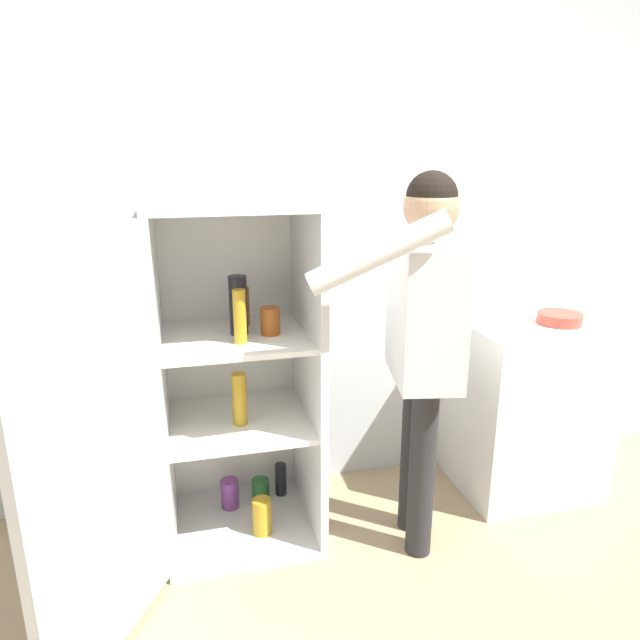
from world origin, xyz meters
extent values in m
plane|color=tan|center=(0.00, 0.00, 0.00)|extent=(12.00, 12.00, 0.00)
cube|color=silver|center=(0.00, 0.98, 1.27)|extent=(7.00, 0.06, 2.55)
cube|color=silver|center=(-0.29, 0.61, 0.02)|extent=(0.69, 0.64, 0.04)
cube|color=silver|center=(-0.29, 0.61, 1.55)|extent=(0.69, 0.64, 0.04)
cube|color=white|center=(-0.29, 0.91, 0.78)|extent=(0.69, 0.03, 1.49)
cube|color=silver|center=(-0.61, 0.61, 0.78)|extent=(0.03, 0.64, 1.49)
cube|color=silver|center=(0.04, 0.61, 0.78)|extent=(0.04, 0.64, 1.49)
cube|color=white|center=(-0.29, 0.61, 0.56)|extent=(0.62, 0.57, 0.02)
cube|color=white|center=(-0.29, 0.61, 0.97)|extent=(0.62, 0.57, 0.02)
cube|color=silver|center=(-0.82, 0.00, 0.78)|extent=(0.37, 0.62, 1.49)
cylinder|color=#B78C1E|center=(-0.28, 0.56, 0.70)|extent=(0.06, 0.06, 0.24)
cylinder|color=#723884|center=(-0.34, 0.73, 0.11)|extent=(0.09, 0.09, 0.15)
cylinder|color=black|center=(-0.27, 0.61, 1.11)|extent=(0.08, 0.08, 0.26)
cylinder|color=#9E4C19|center=(-0.13, 0.57, 1.04)|extent=(0.09, 0.09, 0.12)
cylinder|color=#B78C1E|center=(-0.28, 0.48, 1.10)|extent=(0.05, 0.05, 0.23)
cylinder|color=#B78C1E|center=(-0.21, 0.49, 0.12)|extent=(0.09, 0.09, 0.18)
cylinder|color=black|center=(-0.07, 0.78, 0.12)|extent=(0.06, 0.06, 0.17)
cylinder|color=#9E4C19|center=(-0.24, 0.75, 1.07)|extent=(0.07, 0.07, 0.18)
cylinder|color=#1E5123|center=(-0.18, 0.73, 0.10)|extent=(0.09, 0.09, 0.13)
cylinder|color=#262628|center=(0.47, 0.24, 0.41)|extent=(0.11, 0.11, 0.82)
cylinder|color=#262628|center=(0.50, 0.42, 0.41)|extent=(0.11, 0.11, 0.82)
cube|color=silver|center=(0.48, 0.33, 1.10)|extent=(0.33, 0.49, 0.58)
sphere|color=tan|center=(0.48, 0.33, 1.54)|extent=(0.22, 0.22, 0.22)
sphere|color=black|center=(0.48, 0.33, 1.58)|extent=(0.21, 0.21, 0.21)
cylinder|color=silver|center=(0.19, 0.13, 1.40)|extent=(0.54, 0.19, 0.31)
cylinder|color=silver|center=(0.53, 0.58, 1.08)|extent=(0.09, 0.09, 0.54)
cube|color=white|center=(1.22, 0.63, 0.46)|extent=(0.70, 0.59, 0.92)
cylinder|color=#B24738|center=(1.34, 0.60, 0.94)|extent=(0.22, 0.22, 0.05)
camera|label=1|loc=(-0.50, -1.79, 1.75)|focal=32.00mm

